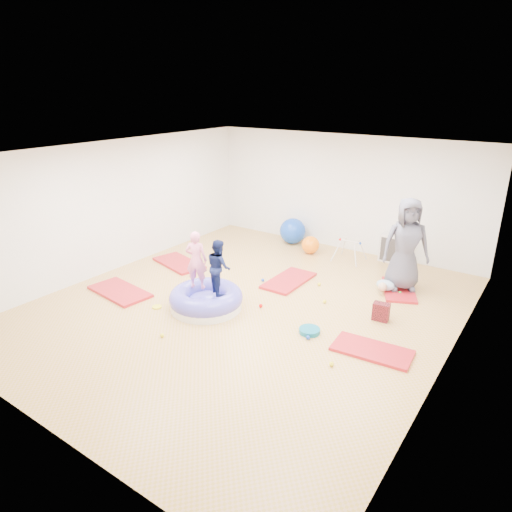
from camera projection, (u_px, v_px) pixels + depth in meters
The scene contains 19 objects.
room at pixel (246, 234), 8.00m from camera, with size 7.01×8.01×2.81m.
gym_mat_front_left at pixel (120, 292), 9.02m from camera, with size 1.33×0.67×0.06m, color #A9211A.
gym_mat_mid_left at pixel (179, 263), 10.47m from camera, with size 1.30×0.65×0.05m, color #A9211A.
gym_mat_center_back at pixel (289, 280), 9.53m from camera, with size 1.29×0.65×0.05m, color #A9211A.
gym_mat_right at pixel (372, 350), 7.02m from camera, with size 1.19×0.60×0.05m, color #A9211A.
gym_mat_rear_right at pixel (399, 290), 9.11m from camera, with size 1.17×0.58×0.05m, color #A9211A.
inflatable_cushion at pixel (206, 300), 8.36m from camera, with size 1.35×1.35×0.43m.
child_pink at pixel (196, 257), 8.24m from camera, with size 0.40×0.26×1.09m, color pink.
child_navy at pixel (219, 264), 8.05m from camera, with size 0.49×0.38×1.00m, color #0E1642.
adult_caregiver at pixel (406, 244), 8.82m from camera, with size 0.90×0.58×1.84m, color #494A5B.
infant at pixel (385, 285), 8.98m from camera, with size 0.36×0.37×0.21m.
ball_pit_balls at pixel (298, 309), 8.28m from camera, with size 2.72×3.89×0.07m.
exercise_ball_blue at pixel (293, 231), 11.76m from camera, with size 0.67×0.67×0.67m, color #1242BF.
exercise_ball_orange at pixel (311, 245), 11.09m from camera, with size 0.43×0.43×0.43m, color orange.
infant_play_gym at pixel (350, 248), 10.53m from camera, with size 0.66×0.63×0.51m.
cube_shelf at pixel (394, 249), 10.52m from camera, with size 0.64×0.32×0.64m.
balance_disc at pixel (309, 331), 7.55m from camera, with size 0.35×0.35×0.08m, color #0C6280.
backpack at pixel (381, 312), 7.93m from camera, with size 0.28×0.17×0.32m, color maroon.
yellow_toy at pixel (157, 307), 8.42m from camera, with size 0.18×0.18×0.03m, color yellow.
Camera 1 is at (4.49, -6.17, 3.85)m, focal length 32.00 mm.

